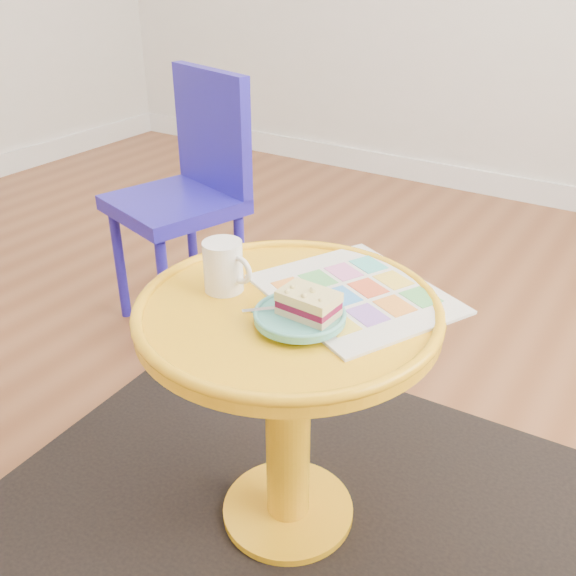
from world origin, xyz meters
The scene contains 10 objects.
floor centered at (0.00, 0.00, 0.00)m, with size 4.00×4.00×0.00m, color brown.
room_walls centered at (-0.99, 0.99, 0.06)m, with size 4.00×4.00×4.00m.
rug centered at (0.65, -0.34, 0.00)m, with size 1.30×1.10×0.01m, color black.
side_table centered at (0.65, -0.34, 0.39)m, with size 0.58×0.58×0.55m.
chair centered at (-0.11, 0.26, 0.47)m, with size 0.45×0.45×0.81m.
newspaper centered at (0.73, -0.23, 0.55)m, with size 0.35×0.30×0.01m, color silver.
mug centered at (0.51, -0.35, 0.60)m, with size 0.11×0.08×0.10m.
plate centered at (0.70, -0.38, 0.57)m, with size 0.16×0.16×0.02m.
cake_slice centered at (0.72, -0.38, 0.59)m, with size 0.10×0.07×0.04m.
fork centered at (0.67, -0.38, 0.57)m, with size 0.11×0.11×0.00m.
Camera 1 is at (1.22, -1.21, 1.15)m, focal length 40.00 mm.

